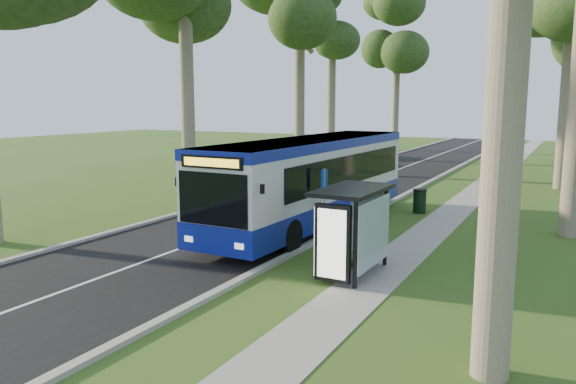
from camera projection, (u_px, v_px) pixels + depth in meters
name	position (u px, v px, depth m)	size (l,w,h in m)	color
ground	(302.00, 250.00, 17.84)	(120.00, 120.00, 0.00)	#31571B
road	(327.00, 196.00, 28.19)	(7.00, 100.00, 0.02)	black
kerb_east	(395.00, 200.00, 26.59)	(0.25, 100.00, 0.12)	#9E9B93
kerb_west	(266.00, 190.00, 29.78)	(0.25, 100.00, 0.12)	#9E9B93
centre_line	(327.00, 195.00, 28.19)	(0.12, 100.00, 0.01)	white
footpath	(459.00, 206.00, 25.23)	(1.50, 100.00, 0.02)	gray
bus	(312.00, 181.00, 21.04)	(2.97, 12.56, 3.31)	silver
bus_stop_sign	(324.00, 197.00, 18.23)	(0.13, 0.35, 2.53)	gray
bus_shelter	(352.00, 217.00, 14.70)	(1.54, 2.79, 2.38)	black
litter_bin	(420.00, 201.00, 23.75)	(0.58, 0.58, 1.02)	black
car_white	(339.00, 154.00, 41.81)	(2.01, 4.99, 1.70)	white
car_silver	(360.00, 148.00, 47.14)	(1.81, 5.18, 1.71)	#AAACB1
tree_west_c	(300.00, 1.00, 35.96)	(5.20, 5.20, 14.94)	#7A6B56
tree_west_d	(332.00, 9.00, 45.47)	(5.20, 5.20, 16.37)	#7A6B56
tree_west_e	(398.00, 36.00, 53.29)	(5.20, 5.20, 14.71)	#7A6B56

